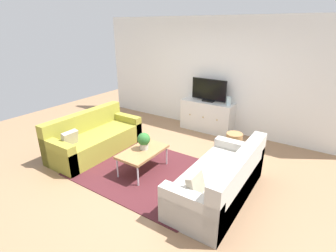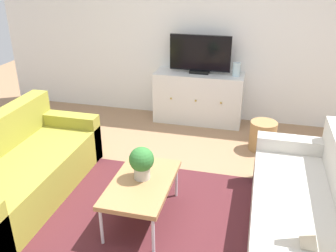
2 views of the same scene
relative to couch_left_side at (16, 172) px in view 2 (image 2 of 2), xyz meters
The scene contains 11 objects.
ground_plane 1.47m from the couch_left_side, ahead, with size 10.00×10.00×0.00m, color #997251.
wall_back 3.20m from the couch_left_side, 61.61° to the left, with size 6.40×0.12×2.70m, color white.
area_rug 1.46m from the couch_left_side, ahead, with size 2.50×1.90×0.01m, color #4C1E23.
couch_left_side is the anchor object (origin of this frame).
couch_right_side 2.87m from the couch_left_side, ahead, with size 0.85×1.94×0.82m.
coffee_table 1.37m from the couch_left_side, ahead, with size 0.54×0.92×0.42m.
potted_plant 1.39m from the couch_left_side, ahead, with size 0.23×0.23×0.31m.
tv_console 2.79m from the couch_left_side, 58.28° to the left, with size 1.30×0.47×0.75m.
flat_screen_tv 2.91m from the couch_left_side, 58.49° to the left, with size 0.88×0.16×0.55m.
glass_vase 3.15m from the couch_left_side, 49.95° to the left, with size 0.11×0.11×0.19m, color silver.
wicker_basket 2.96m from the couch_left_side, 34.57° to the left, with size 0.34×0.34×0.38m, color #9E7547.
Camera 2 is at (0.86, -2.83, 2.26)m, focal length 39.19 mm.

